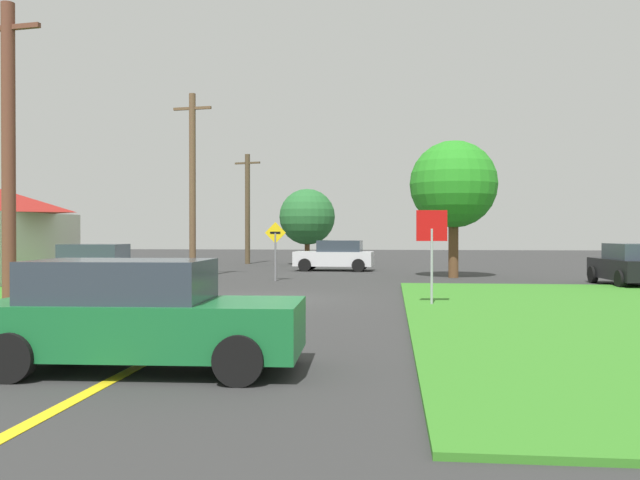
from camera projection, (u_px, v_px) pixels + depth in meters
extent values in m
plane|color=#313131|center=(266.00, 299.00, 20.23)|extent=(120.00, 120.00, 0.00)
cube|color=yellow|center=(185.00, 342.00, 12.28)|extent=(0.20, 14.00, 0.01)
cylinder|color=#9EA0A8|center=(432.00, 268.00, 18.10)|extent=(0.07, 0.07, 2.13)
cube|color=red|center=(432.00, 226.00, 18.08)|extent=(0.84, 0.12, 0.84)
cube|color=silver|center=(334.00, 259.00, 35.49)|extent=(4.24, 2.07, 0.76)
cube|color=#2D3842|center=(340.00, 246.00, 35.43)|extent=(2.37, 1.74, 0.60)
cylinder|color=black|center=(305.00, 265.00, 34.84)|extent=(0.69, 0.26, 0.68)
cylinder|color=black|center=(311.00, 263.00, 36.61)|extent=(0.69, 0.26, 0.68)
cylinder|color=black|center=(358.00, 265.00, 34.38)|extent=(0.69, 0.26, 0.68)
cylinder|color=black|center=(362.00, 264.00, 36.15)|extent=(0.69, 0.26, 0.68)
cube|color=#196B33|center=(145.00, 327.00, 9.73)|extent=(4.63, 2.03, 0.76)
cube|color=#2D3842|center=(122.00, 280.00, 9.75)|extent=(2.57, 1.72, 0.60)
cylinder|color=black|center=(260.00, 339.00, 10.54)|extent=(0.69, 0.25, 0.68)
cylinder|color=black|center=(238.00, 360.00, 8.74)|extent=(0.69, 0.25, 0.68)
cylinder|color=black|center=(69.00, 337.00, 10.74)|extent=(0.69, 0.25, 0.68)
cylinder|color=black|center=(10.00, 358.00, 8.94)|extent=(0.69, 0.25, 0.68)
cube|color=black|center=(630.00, 269.00, 25.24)|extent=(1.99, 4.27, 0.76)
cube|color=#2D3842|center=(634.00, 252.00, 24.81)|extent=(1.69, 2.38, 0.60)
cylinder|color=black|center=(593.00, 275.00, 26.72)|extent=(0.25, 0.69, 0.68)
cylinder|color=black|center=(638.00, 275.00, 26.61)|extent=(0.25, 0.69, 0.68)
cylinder|color=black|center=(620.00, 280.00, 23.87)|extent=(0.25, 0.69, 0.68)
cube|color=white|center=(105.00, 272.00, 23.57)|extent=(3.88, 1.85, 0.76)
cube|color=#2D3842|center=(94.00, 253.00, 23.59)|extent=(2.16, 1.59, 0.60)
cylinder|color=black|center=(149.00, 279.00, 24.32)|extent=(0.69, 0.24, 0.68)
cylinder|color=black|center=(132.00, 282.00, 22.64)|extent=(0.69, 0.24, 0.68)
cylinder|color=black|center=(80.00, 278.00, 24.51)|extent=(0.69, 0.24, 0.68)
cylinder|color=black|center=(58.00, 282.00, 22.83)|extent=(0.69, 0.24, 0.68)
cylinder|color=brown|center=(9.00, 159.00, 16.49)|extent=(0.33, 0.33, 7.71)
cube|color=brown|center=(8.00, 28.00, 16.45)|extent=(1.80, 0.37, 0.12)
cylinder|color=brown|center=(192.00, 186.00, 29.91)|extent=(0.29, 0.29, 8.28)
cube|color=brown|center=(192.00, 108.00, 29.88)|extent=(1.80, 0.35, 0.12)
cylinder|color=brown|center=(248.00, 209.00, 43.45)|extent=(0.33, 0.33, 7.16)
cube|color=brown|center=(247.00, 163.00, 43.42)|extent=(1.77, 0.58, 0.12)
cylinder|color=slate|center=(275.00, 257.00, 27.97)|extent=(0.08, 0.08, 2.02)
cube|color=yellow|center=(275.00, 233.00, 27.96)|extent=(0.90, 0.11, 0.91)
cube|color=black|center=(275.00, 233.00, 27.96)|extent=(0.45, 0.08, 0.10)
cylinder|color=brown|center=(453.00, 248.00, 29.93)|extent=(0.45, 0.45, 2.64)
sphere|color=#278921|center=(454.00, 184.00, 29.90)|extent=(3.92, 3.92, 3.92)
cylinder|color=brown|center=(307.00, 252.00, 41.77)|extent=(0.32, 0.32, 1.63)
sphere|color=#27672F|center=(307.00, 217.00, 41.75)|extent=(3.50, 3.50, 3.50)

